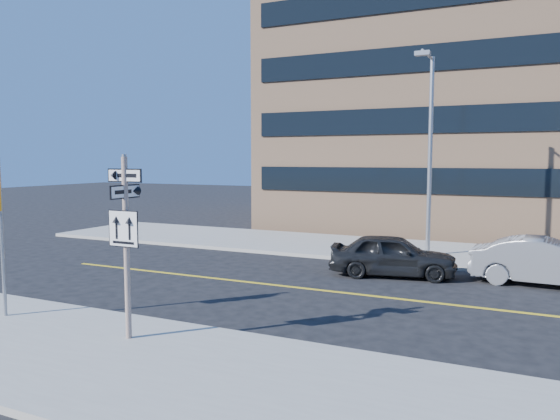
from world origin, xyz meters
The scene contains 6 objects.
ground centered at (0.00, 0.00, 0.00)m, with size 120.00×120.00×0.00m, color black.
sign_pole centered at (0.00, -2.51, 2.44)m, with size 0.92×0.92×4.06m.
parked_car_a centered at (3.52, 7.04, 0.74)m, with size 4.36×1.75×1.49m, color black.
parked_car_b centered at (8.38, 7.77, 0.77)m, with size 4.68×1.63×1.54m, color gray.
streetlight_a centered at (4.00, 10.76, 4.76)m, with size 0.55×2.25×8.00m.
building_brick centered at (2.00, 25.00, 9.00)m, with size 18.00×18.00×18.00m, color tan.
Camera 1 is at (8.11, -11.66, 4.12)m, focal length 35.00 mm.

